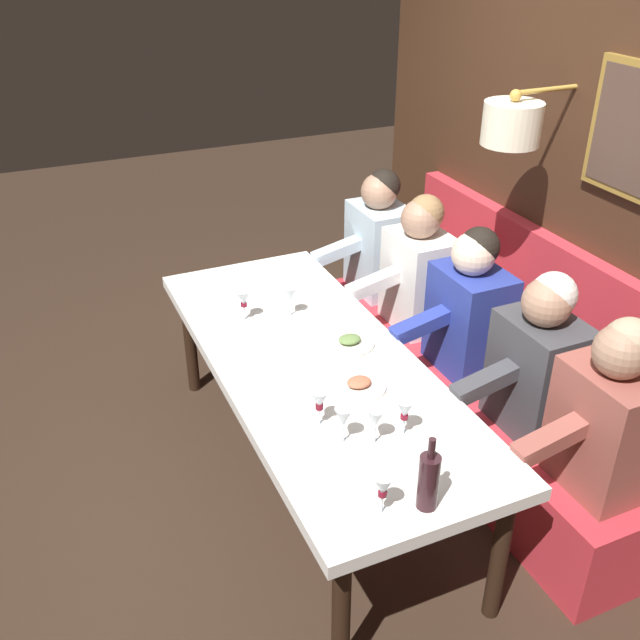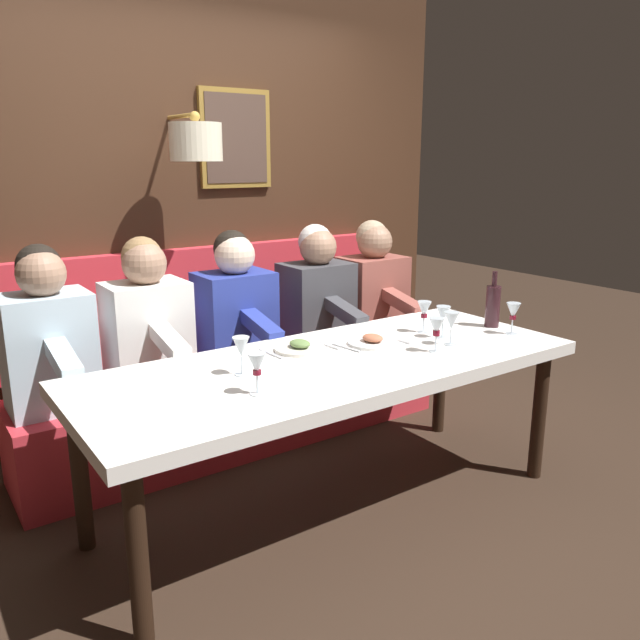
# 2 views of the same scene
# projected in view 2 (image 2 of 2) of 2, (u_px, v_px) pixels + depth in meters

# --- Properties ---
(ground_plane) EXTENTS (12.00, 12.00, 0.00)m
(ground_plane) POSITION_uv_depth(u_px,v_px,m) (333.00, 507.00, 3.02)
(ground_plane) COLOR #332319
(dining_table) EXTENTS (0.90, 2.30, 0.74)m
(dining_table) POSITION_uv_depth(u_px,v_px,m) (334.00, 374.00, 2.85)
(dining_table) COLOR white
(dining_table) RESTS_ON ground_plane
(banquette_bench) EXTENTS (0.52, 2.50, 0.45)m
(banquette_bench) POSITION_uv_depth(u_px,v_px,m) (243.00, 405.00, 3.67)
(banquette_bench) COLOR red
(banquette_bench) RESTS_ON ground_plane
(back_wall_panel) EXTENTS (0.59, 3.70, 2.90)m
(back_wall_panel) POSITION_uv_depth(u_px,v_px,m) (193.00, 200.00, 3.84)
(back_wall_panel) COLOR #422819
(back_wall_panel) RESTS_ON ground_plane
(diner_nearest) EXTENTS (0.60, 0.40, 0.79)m
(diner_nearest) POSITION_uv_depth(u_px,v_px,m) (373.00, 287.00, 4.04)
(diner_nearest) COLOR #934C42
(diner_nearest) RESTS_ON banquette_bench
(diner_near) EXTENTS (0.60, 0.40, 0.79)m
(diner_near) POSITION_uv_depth(u_px,v_px,m) (317.00, 295.00, 3.80)
(diner_near) COLOR #3D3D42
(diner_near) RESTS_ON banquette_bench
(diner_middle) EXTENTS (0.60, 0.40, 0.79)m
(diner_middle) POSITION_uv_depth(u_px,v_px,m) (235.00, 307.00, 3.50)
(diner_middle) COLOR #283893
(diner_middle) RESTS_ON banquette_bench
(diner_far) EXTENTS (0.60, 0.40, 0.79)m
(diner_far) POSITION_uv_depth(u_px,v_px,m) (147.00, 320.00, 3.22)
(diner_far) COLOR white
(diner_far) RESTS_ON banquette_bench
(diner_farthest) EXTENTS (0.60, 0.40, 0.79)m
(diner_farthest) POSITION_uv_depth(u_px,v_px,m) (47.00, 335.00, 2.95)
(diner_farthest) COLOR silver
(diner_farthest) RESTS_ON banquette_bench
(place_setting_0) EXTENTS (0.24, 0.32, 0.05)m
(place_setting_0) POSITION_uv_depth(u_px,v_px,m) (300.00, 347.00, 2.97)
(place_setting_0) COLOR silver
(place_setting_0) RESTS_ON dining_table
(place_setting_1) EXTENTS (0.24, 0.32, 0.05)m
(place_setting_1) POSITION_uv_depth(u_px,v_px,m) (373.00, 342.00, 3.06)
(place_setting_1) COLOR white
(place_setting_1) RESTS_ON dining_table
(wine_glass_0) EXTENTS (0.07, 0.07, 0.16)m
(wine_glass_0) POSITION_uv_depth(u_px,v_px,m) (424.00, 311.00, 3.25)
(wine_glass_0) COLOR silver
(wine_glass_0) RESTS_ON dining_table
(wine_glass_1) EXTENTS (0.07, 0.07, 0.16)m
(wine_glass_1) POSITION_uv_depth(u_px,v_px,m) (437.00, 328.00, 2.92)
(wine_glass_1) COLOR silver
(wine_glass_1) RESTS_ON dining_table
(wine_glass_2) EXTENTS (0.07, 0.07, 0.16)m
(wine_glass_2) POSITION_uv_depth(u_px,v_px,m) (513.00, 312.00, 3.22)
(wine_glass_2) COLOR silver
(wine_glass_2) RESTS_ON dining_table
(wine_glass_3) EXTENTS (0.07, 0.07, 0.16)m
(wine_glass_3) POSITION_uv_depth(u_px,v_px,m) (257.00, 365.00, 2.39)
(wine_glass_3) COLOR silver
(wine_glass_3) RESTS_ON dining_table
(wine_glass_4) EXTENTS (0.07, 0.07, 0.16)m
(wine_glass_4) POSITION_uv_depth(u_px,v_px,m) (452.00, 322.00, 3.03)
(wine_glass_4) COLOR silver
(wine_glass_4) RESTS_ON dining_table
(wine_glass_5) EXTENTS (0.07, 0.07, 0.16)m
(wine_glass_5) POSITION_uv_depth(u_px,v_px,m) (241.00, 348.00, 2.61)
(wine_glass_5) COLOR silver
(wine_glass_5) RESTS_ON dining_table
(wine_glass_6) EXTENTS (0.07, 0.07, 0.16)m
(wine_glass_6) POSITION_uv_depth(u_px,v_px,m) (443.00, 315.00, 3.15)
(wine_glass_6) COLOR silver
(wine_glass_6) RESTS_ON dining_table
(wine_bottle) EXTENTS (0.08, 0.08, 0.30)m
(wine_bottle) POSITION_uv_depth(u_px,v_px,m) (493.00, 305.00, 3.37)
(wine_bottle) COLOR #33191E
(wine_bottle) RESTS_ON dining_table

